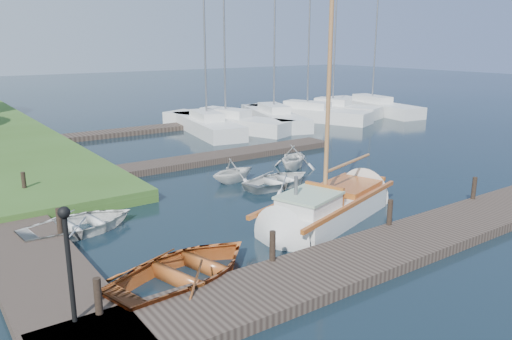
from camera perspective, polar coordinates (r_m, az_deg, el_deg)
ground at (r=18.60m, az=0.00°, el=-3.58°), size 160.00×160.00×0.00m
near_dock at (r=14.38m, az=14.07°, el=-9.00°), size 18.00×2.20×0.30m
left_dock at (r=17.53m, az=-26.17°, el=-5.77°), size 2.20×18.00×0.30m
far_dock at (r=24.89m, az=-4.85°, el=1.40°), size 14.00×1.60×0.30m
pontoon at (r=36.97m, az=-1.60°, el=5.77°), size 30.00×1.60×0.30m
mooring_post_0 at (r=11.07m, az=-17.61°, el=-13.57°), size 0.16×0.16×0.80m
mooring_post_1 at (r=12.92m, az=1.90°, el=-8.66°), size 0.16×0.16×0.80m
mooring_post_2 at (r=15.86m, az=15.05°, el=-4.68°), size 0.16×0.16×0.80m
mooring_post_3 at (r=19.42m, az=23.65°, el=-1.90°), size 0.16×0.16×0.80m
mooring_post_4 at (r=15.65m, az=-21.55°, el=-5.49°), size 0.16×0.16×0.80m
mooring_post_5 at (r=20.36m, az=-25.00°, el=-1.32°), size 0.16×0.16×0.80m
lamp_post at (r=10.47m, az=-20.73°, el=-8.44°), size 0.24×0.24×2.44m
sailboat at (r=16.93m, az=8.43°, el=-4.37°), size 7.41×4.04×9.83m
dinghy at (r=12.57m, az=-8.02°, el=-10.83°), size 4.81×3.96×0.87m
tender_a at (r=16.48m, az=-19.59°, el=-5.54°), size 3.79×2.91×0.73m
tender_b at (r=20.99m, az=-2.63°, el=0.11°), size 2.37×2.12×1.12m
tender_c at (r=20.47m, az=2.64°, el=-0.92°), size 3.47×2.65×0.67m
tender_d at (r=23.22m, az=4.32°, el=1.68°), size 3.14×3.04×1.26m
marina_boat_2 at (r=32.52m, az=-5.64°, el=5.26°), size 3.56×8.47×12.06m
marina_boat_3 at (r=33.73m, az=-3.49°, el=5.61°), size 5.34×9.82×10.68m
marina_boat_4 at (r=35.88m, az=2.05°, el=6.17°), size 4.85×9.40×10.86m
marina_boat_5 at (r=37.90m, az=5.86°, el=6.55°), size 5.73×9.77×10.76m
marina_boat_6 at (r=40.25m, az=8.72°, el=6.92°), size 4.75×7.88×9.36m
marina_boat_7 at (r=42.89m, az=13.10°, el=7.18°), size 3.56×10.25×11.56m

